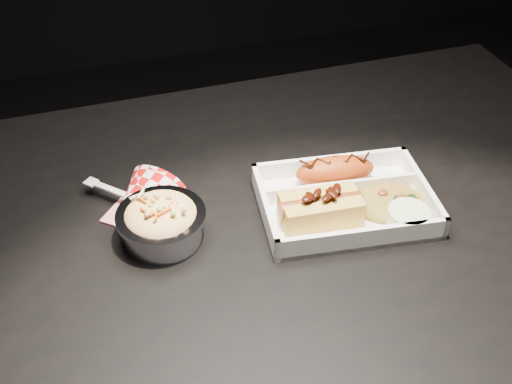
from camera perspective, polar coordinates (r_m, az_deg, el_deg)
dining_table at (r=1.02m, az=2.03°, el=-5.85°), size 1.20×0.80×0.75m
food_tray at (r=0.97m, az=7.84°, el=-1.05°), size 0.27×0.21×0.04m
fried_pastry at (r=0.99m, az=7.04°, el=1.88°), size 0.13×0.07×0.05m
hotdog at (r=0.92m, az=5.77°, el=-1.35°), size 0.12×0.07×0.06m
fried_rice_mound at (r=0.97m, az=11.78°, el=-0.43°), size 0.12×0.10×0.03m
cupcake_liner at (r=0.94m, az=13.36°, el=-2.31°), size 0.06×0.06×0.03m
foil_coleslaw_cup at (r=0.90m, az=-8.42°, el=-2.50°), size 0.13×0.13×0.07m
napkin_fork at (r=0.97m, az=-10.36°, el=-0.91°), size 0.16×0.16×0.10m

